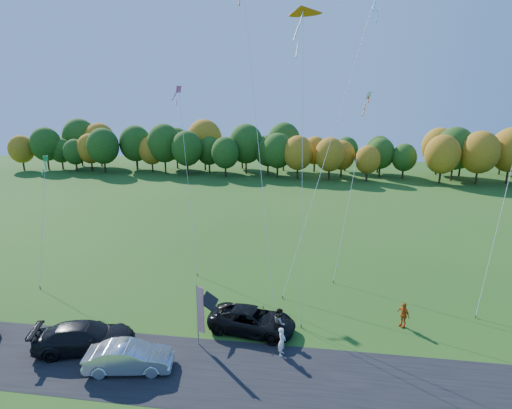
# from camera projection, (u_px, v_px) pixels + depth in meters

# --- Properties ---
(ground) EXTENTS (160.00, 160.00, 0.00)m
(ground) POSITION_uv_depth(u_px,v_px,m) (243.00, 333.00, 25.65)
(ground) COLOR #1F4D14
(asphalt_strip) EXTENTS (90.00, 6.00, 0.01)m
(asphalt_strip) POSITION_uv_depth(u_px,v_px,m) (230.00, 373.00, 21.82)
(asphalt_strip) COLOR black
(asphalt_strip) RESTS_ON ground
(tree_line) EXTENTS (116.00, 12.00, 10.00)m
(tree_line) POSITION_uv_depth(u_px,v_px,m) (291.00, 177.00, 78.35)
(tree_line) COLOR #1E4711
(tree_line) RESTS_ON ground
(black_suv) EXTENTS (5.92, 3.42, 1.55)m
(black_suv) POSITION_uv_depth(u_px,v_px,m) (252.00, 320.00, 25.69)
(black_suv) COLOR black
(black_suv) RESTS_ON ground
(silver_sedan) EXTENTS (4.95, 2.47, 1.56)m
(silver_sedan) POSITION_uv_depth(u_px,v_px,m) (129.00, 357.00, 21.95)
(silver_sedan) COLOR silver
(silver_sedan) RESTS_ON ground
(dark_truck_a) EXTENTS (6.19, 3.91, 1.67)m
(dark_truck_a) POSITION_uv_depth(u_px,v_px,m) (85.00, 337.00, 23.76)
(dark_truck_a) COLOR black
(dark_truck_a) RESTS_ON ground
(person_tailgate_a) EXTENTS (0.50, 0.68, 1.74)m
(person_tailgate_a) POSITION_uv_depth(u_px,v_px,m) (282.00, 341.00, 23.24)
(person_tailgate_a) COLOR white
(person_tailgate_a) RESTS_ON ground
(person_tailgate_b) EXTENTS (0.76, 0.96, 1.92)m
(person_tailgate_b) POSITION_uv_depth(u_px,v_px,m) (280.00, 323.00, 25.06)
(person_tailgate_b) COLOR gray
(person_tailgate_b) RESTS_ON ground
(person_east) EXTENTS (0.92, 1.06, 1.71)m
(person_east) POSITION_uv_depth(u_px,v_px,m) (403.00, 315.00, 26.19)
(person_east) COLOR #D65F14
(person_east) RESTS_ON ground
(feather_flag) EXTENTS (0.49, 0.25, 3.97)m
(feather_flag) POSITION_uv_depth(u_px,v_px,m) (200.00, 309.00, 23.77)
(feather_flag) COLOR #999999
(feather_flag) RESTS_ON ground
(kite_delta_blue) EXTENTS (5.56, 10.80, 26.90)m
(kite_delta_blue) POSITION_uv_depth(u_px,v_px,m) (256.00, 121.00, 29.48)
(kite_delta_blue) COLOR #4C3F33
(kite_delta_blue) RESTS_ON ground
(kite_parafoil_orange) EXTENTS (8.87, 12.10, 24.54)m
(kite_parafoil_orange) POSITION_uv_depth(u_px,v_px,m) (334.00, 132.00, 32.13)
(kite_parafoil_orange) COLOR #4C3F33
(kite_parafoil_orange) RESTS_ON ground
(kite_delta_red) EXTENTS (2.67, 9.79, 22.44)m
(kite_delta_red) POSITION_uv_depth(u_px,v_px,m) (302.00, 140.00, 27.97)
(kite_delta_red) COLOR #4C3F33
(kite_delta_red) RESTS_ON ground
(kite_parafoil_rainbow) EXTENTS (6.95, 9.01, 19.91)m
(kite_parafoil_rainbow) POSITION_uv_depth(u_px,v_px,m) (512.00, 168.00, 28.67)
(kite_parafoil_rainbow) COLOR #4C3F33
(kite_parafoil_rainbow) RESTS_ON ground
(kite_diamond_green) EXTENTS (2.65, 6.16, 10.06)m
(kite_diamond_green) POSITION_uv_depth(u_px,v_px,m) (43.00, 219.00, 33.38)
(kite_diamond_green) COLOR #4C3F33
(kite_diamond_green) RESTS_ON ground
(kite_diamond_white) EXTENTS (3.20, 6.90, 15.61)m
(kite_diamond_white) POSITION_uv_depth(u_px,v_px,m) (352.00, 185.00, 33.69)
(kite_diamond_white) COLOR #4C3F33
(kite_diamond_white) RESTS_ON ground
(kite_diamond_pink) EXTENTS (4.27, 8.84, 16.22)m
(kite_diamond_pink) POSITION_uv_depth(u_px,v_px,m) (187.00, 175.00, 36.34)
(kite_diamond_pink) COLOR #4C3F33
(kite_diamond_pink) RESTS_ON ground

